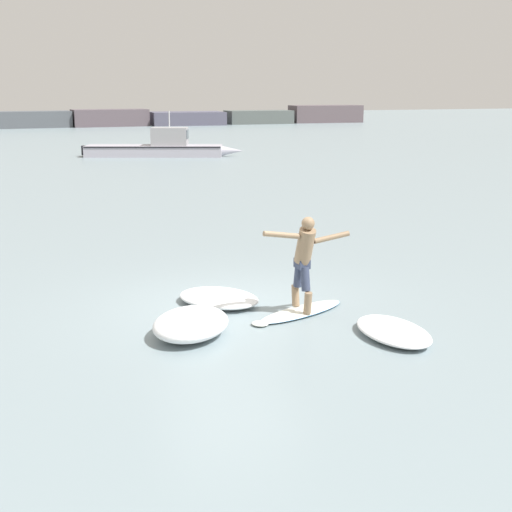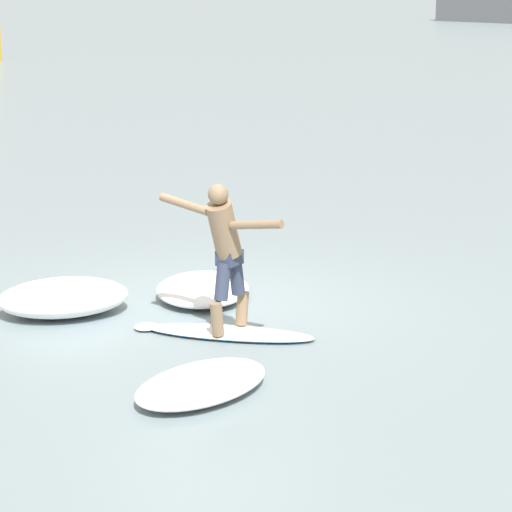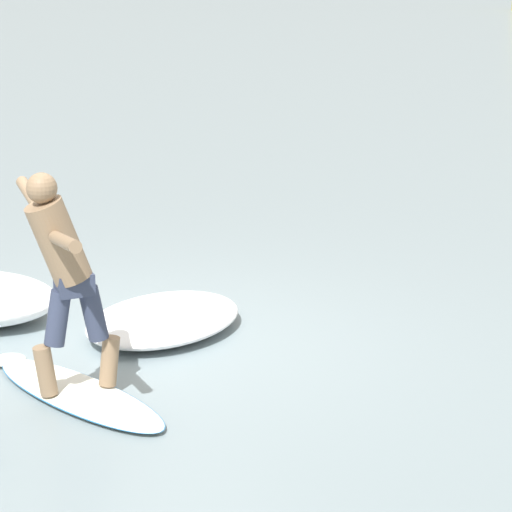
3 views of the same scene
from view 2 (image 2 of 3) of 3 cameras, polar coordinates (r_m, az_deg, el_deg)
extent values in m
plane|color=gray|center=(14.47, -2.43, -2.29)|extent=(200.00, 200.00, 0.00)
cube|color=#52545A|center=(80.07, 11.46, 11.38)|extent=(7.23, 4.91, 1.69)
ellipsoid|color=white|center=(13.27, -1.24, -3.63)|extent=(1.95, 1.20, 0.07)
ellipsoid|color=white|center=(13.54, -5.20, -3.33)|extent=(0.36, 0.37, 0.06)
ellipsoid|color=#2870B2|center=(13.27, -1.24, -3.63)|extent=(1.97, 1.22, 0.03)
cone|color=black|center=(13.14, 2.05, -4.28)|extent=(0.07, 0.07, 0.14)
cone|color=black|center=(13.30, 1.62, -4.04)|extent=(0.07, 0.07, 0.14)
cone|color=black|center=(13.02, 1.35, -4.43)|extent=(0.07, 0.07, 0.14)
cylinder|color=#896E51|center=(13.02, -1.85, -2.97)|extent=(0.14, 0.18, 0.39)
cylinder|color=#323A53|center=(13.00, -1.58, -1.22)|extent=(0.16, 0.22, 0.42)
cylinder|color=#896E51|center=(13.40, -0.65, -2.47)|extent=(0.14, 0.18, 0.39)
cylinder|color=#323A53|center=(13.21, -0.92, -0.97)|extent=(0.16, 0.22, 0.42)
cube|color=#323A53|center=(13.04, -1.26, -0.06)|extent=(0.21, 0.27, 0.16)
cylinder|color=#896E51|center=(12.89, -1.52, 1.26)|extent=(0.30, 0.48, 0.67)
sphere|color=#896E51|center=(12.72, -1.79, 2.92)|extent=(0.22, 0.22, 0.22)
cylinder|color=#896E51|center=(12.55, 0.02, 1.48)|extent=(0.65, 0.11, 0.20)
cylinder|color=#896E51|center=(13.05, -3.36, 2.44)|extent=(0.65, 0.11, 0.19)
ellipsoid|color=white|center=(14.71, -2.52, -1.57)|extent=(1.82, 1.92, 0.22)
ellipsoid|color=white|center=(11.56, -2.58, -6.02)|extent=(0.96, 1.61, 0.20)
ellipsoid|color=white|center=(14.21, -9.06, -1.93)|extent=(1.80, 1.90, 0.39)
camera|label=1|loc=(12.38, -57.66, 6.33)|focal=50.00mm
camera|label=3|loc=(8.34, 40.08, 6.87)|focal=85.00mm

